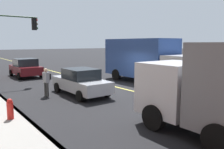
% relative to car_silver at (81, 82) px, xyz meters
% --- Properties ---
extents(ground, '(200.00, 200.00, 0.00)m').
position_rel_car_silver_xyz_m(ground, '(0.25, -3.08, -0.78)').
color(ground, black).
extents(curb_edge, '(80.00, 0.16, 0.15)m').
position_rel_car_silver_xyz_m(curb_edge, '(0.25, 3.96, -0.70)').
color(curb_edge, slate).
rests_on(curb_edge, ground).
extents(lane_stripe_center, '(80.00, 0.16, 0.01)m').
position_rel_car_silver_xyz_m(lane_stripe_center, '(0.25, -3.08, -0.77)').
color(lane_stripe_center, '#D8CC4C').
rests_on(lane_stripe_center, ground).
extents(car_silver, '(4.31, 1.90, 1.55)m').
position_rel_car_silver_xyz_m(car_silver, '(0.00, 0.00, 0.00)').
color(car_silver, '#A8AAB2').
rests_on(car_silver, ground).
extents(car_maroon, '(4.03, 2.06, 1.64)m').
position_rel_car_silver_xyz_m(car_maroon, '(9.23, 0.45, 0.05)').
color(car_maroon, '#591116').
rests_on(car_maroon, ground).
extents(truck_blue, '(8.43, 2.67, 3.34)m').
position_rel_car_silver_xyz_m(truck_blue, '(0.53, -6.10, 0.98)').
color(truck_blue, silver).
rests_on(truck_blue, ground).
extents(pedestrian_with_backpack, '(0.41, 0.41, 1.60)m').
position_rel_car_silver_xyz_m(pedestrian_with_backpack, '(0.83, 1.75, 0.15)').
color(pedestrian_with_backpack, '#383838').
rests_on(pedestrian_with_backpack, ground).
extents(traffic_light_mast, '(0.28, 3.90, 5.16)m').
position_rel_car_silver_xyz_m(traffic_light_mast, '(5.50, 2.74, 2.78)').
color(traffic_light_mast, '#1E3823').
rests_on(traffic_light_mast, ground).
extents(fire_hydrant, '(0.24, 0.24, 0.94)m').
position_rel_car_silver_xyz_m(fire_hydrant, '(-2.55, 4.48, -0.31)').
color(fire_hydrant, red).
rests_on(fire_hydrant, ground).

